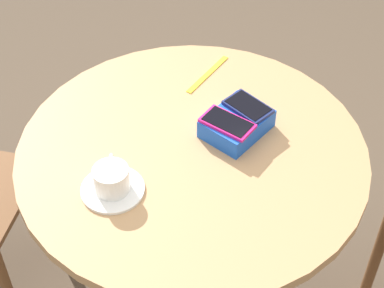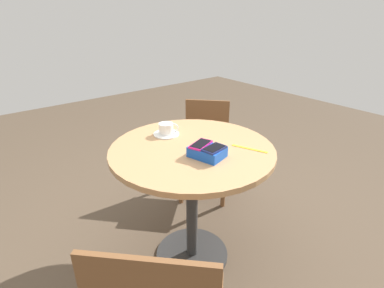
{
  "view_description": "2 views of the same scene",
  "coord_description": "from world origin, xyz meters",
  "views": [
    {
      "loc": [
        0.66,
        0.97,
        1.95
      ],
      "look_at": [
        0.0,
        0.0,
        0.8
      ],
      "focal_mm": 60.0,
      "sensor_mm": 36.0,
      "label": 1
    },
    {
      "loc": [
        -1.16,
        0.94,
        1.48
      ],
      "look_at": [
        0.0,
        0.0,
        0.8
      ],
      "focal_mm": 28.0,
      "sensor_mm": 36.0,
      "label": 2
    }
  ],
  "objects": [
    {
      "name": "lanyard_strap",
      "position": [
        -0.21,
        -0.23,
        0.78
      ],
      "size": [
        0.19,
        0.09,
        0.0
      ],
      "primitive_type": "cube",
      "rotation": [
        0.0,
        0.0,
        0.38
      ],
      "color": "yellow",
      "rests_on": "round_table"
    },
    {
      "name": "coffee_cup",
      "position": [
        0.24,
        0.01,
        0.82
      ],
      "size": [
        0.09,
        0.11,
        0.06
      ],
      "color": "white",
      "rests_on": "saucer"
    },
    {
      "name": "phone_box",
      "position": [
        -0.14,
        0.01,
        0.81
      ],
      "size": [
        0.2,
        0.17,
        0.05
      ],
      "color": "blue",
      "rests_on": "round_table"
    },
    {
      "name": "phone_navy",
      "position": [
        -0.18,
        0.0,
        0.84
      ],
      "size": [
        0.1,
        0.13,
        0.01
      ],
      "color": "navy",
      "rests_on": "phone_box"
    },
    {
      "name": "phone_magenta",
      "position": [
        -0.1,
        0.02,
        0.84
      ],
      "size": [
        0.11,
        0.15,
        0.01
      ],
      "color": "#D11975",
      "rests_on": "phone_box"
    },
    {
      "name": "saucer",
      "position": [
        0.24,
        0.01,
        0.79
      ],
      "size": [
        0.16,
        0.16,
        0.01
      ],
      "primitive_type": "cylinder",
      "color": "white",
      "rests_on": "round_table"
    },
    {
      "name": "round_table",
      "position": [
        0.0,
        0.0,
        0.63
      ],
      "size": [
        0.91,
        0.91,
        0.78
      ],
      "color": "#2D2D2D",
      "rests_on": "ground_plane"
    }
  ]
}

